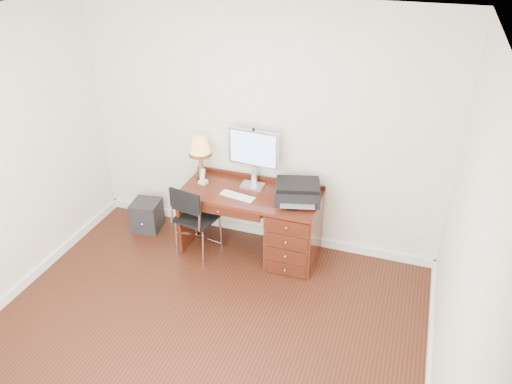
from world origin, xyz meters
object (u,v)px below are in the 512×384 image
at_px(phone, 203,179).
at_px(equipment_box, 147,215).
at_px(printer, 297,192).
at_px(chair, 194,215).
at_px(monitor, 253,151).
at_px(desk, 279,224).
at_px(leg_lamp, 200,149).

xyz_separation_m(phone, equipment_box, (-0.76, -0.02, -0.62)).
height_order(printer, chair, printer).
xyz_separation_m(monitor, chair, (-0.51, -0.46, -0.62)).
bearing_deg(phone, monitor, 29.02).
xyz_separation_m(phone, chair, (0.03, -0.32, -0.27)).
height_order(monitor, phone, monitor).
bearing_deg(printer, phone, 164.57).
bearing_deg(equipment_box, printer, -7.10).
xyz_separation_m(desk, phone, (-0.89, 0.03, 0.39)).
bearing_deg(printer, desk, 170.60).
xyz_separation_m(leg_lamp, equipment_box, (-0.71, -0.09, -0.94)).
bearing_deg(equipment_box, chair, -28.12).
xyz_separation_m(monitor, printer, (0.54, -0.16, -0.31)).
bearing_deg(chair, phone, 104.86).
distance_m(desk, chair, 0.92).
height_order(leg_lamp, equipment_box, leg_lamp).
bearing_deg(desk, printer, 5.43).
relative_size(phone, chair, 0.20).
xyz_separation_m(printer, chair, (-1.05, -0.31, -0.31)).
height_order(monitor, equipment_box, monitor).
height_order(leg_lamp, phone, leg_lamp).
xyz_separation_m(monitor, equipment_box, (-1.30, -0.16, -0.97)).
bearing_deg(monitor, desk, -22.43).
distance_m(phone, equipment_box, 0.98).
xyz_separation_m(chair, equipment_box, (-0.79, 0.30, -0.35)).
bearing_deg(desk, leg_lamp, 173.45).
height_order(phone, equipment_box, phone).
height_order(printer, leg_lamp, leg_lamp).
bearing_deg(printer, leg_lamp, 160.61).
distance_m(desk, phone, 0.97).
xyz_separation_m(desk, printer, (0.19, 0.02, 0.44)).
relative_size(printer, phone, 3.09).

